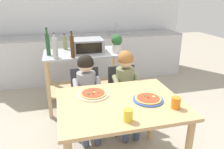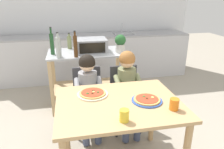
{
  "view_description": "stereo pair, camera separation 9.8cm",
  "coord_description": "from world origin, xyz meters",
  "px_view_note": "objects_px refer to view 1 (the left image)",
  "views": [
    {
      "loc": [
        -0.5,
        -1.65,
        1.66
      ],
      "look_at": [
        0.0,
        0.3,
        0.91
      ],
      "focal_mm": 34.51,
      "sensor_mm": 36.0,
      "label": 1
    },
    {
      "loc": [
        -0.4,
        -1.67,
        1.66
      ],
      "look_at": [
        0.0,
        0.3,
        0.91
      ],
      "focal_mm": 34.51,
      "sensor_mm": 36.0,
      "label": 2
    }
  ],
  "objects_px": {
    "kitchen_island_cart": "(84,70)",
    "bottle_dark_olive_oil": "(48,44)",
    "toaster_oven": "(87,46)",
    "dining_table": "(120,113)",
    "bottle_brown_beer": "(55,48)",
    "drinking_cup_orange": "(176,103)",
    "pizza_plate_cream": "(93,94)",
    "bottle_squat_spirits": "(65,43)",
    "potted_herb_plant": "(117,43)",
    "bottle_slim_sauce": "(72,46)",
    "dining_chair_left": "(86,96)",
    "child_in_olive_shirt": "(126,83)",
    "pizza_plate_blue_rimmed": "(148,99)",
    "dining_chair_right": "(123,93)",
    "child_in_grey_shirt": "(87,87)",
    "drinking_cup_yellow": "(128,115)"
  },
  "relations": [
    {
      "from": "toaster_oven",
      "to": "bottle_squat_spirits",
      "type": "bearing_deg",
      "value": 139.89
    },
    {
      "from": "kitchen_island_cart",
      "to": "pizza_plate_cream",
      "type": "height_order",
      "value": "kitchen_island_cart"
    },
    {
      "from": "child_in_grey_shirt",
      "to": "pizza_plate_cream",
      "type": "bearing_deg",
      "value": -90.0
    },
    {
      "from": "bottle_dark_olive_oil",
      "to": "dining_chair_right",
      "type": "height_order",
      "value": "bottle_dark_olive_oil"
    },
    {
      "from": "bottle_brown_beer",
      "to": "drinking_cup_orange",
      "type": "bearing_deg",
      "value": -55.77
    },
    {
      "from": "dining_chair_right",
      "to": "drinking_cup_orange",
      "type": "xyz_separation_m",
      "value": [
        0.17,
        -0.93,
        0.33
      ]
    },
    {
      "from": "pizza_plate_cream",
      "to": "toaster_oven",
      "type": "bearing_deg",
      "value": 84.07
    },
    {
      "from": "bottle_brown_beer",
      "to": "child_in_grey_shirt",
      "type": "distance_m",
      "value": 0.74
    },
    {
      "from": "pizza_plate_blue_rimmed",
      "to": "drinking_cup_orange",
      "type": "height_order",
      "value": "drinking_cup_orange"
    },
    {
      "from": "kitchen_island_cart",
      "to": "bottle_dark_olive_oil",
      "type": "distance_m",
      "value": 0.65
    },
    {
      "from": "bottle_squat_spirits",
      "to": "drinking_cup_orange",
      "type": "height_order",
      "value": "bottle_squat_spirits"
    },
    {
      "from": "pizza_plate_cream",
      "to": "drinking_cup_orange",
      "type": "relative_size",
      "value": 3.02
    },
    {
      "from": "toaster_oven",
      "to": "bottle_slim_sauce",
      "type": "relative_size",
      "value": 1.27
    },
    {
      "from": "toaster_oven",
      "to": "bottle_brown_beer",
      "type": "relative_size",
      "value": 1.31
    },
    {
      "from": "bottle_slim_sauce",
      "to": "potted_herb_plant",
      "type": "xyz_separation_m",
      "value": [
        0.64,
        0.1,
        -0.01
      ]
    },
    {
      "from": "bottle_brown_beer",
      "to": "drinking_cup_orange",
      "type": "relative_size",
      "value": 3.52
    },
    {
      "from": "bottle_dark_olive_oil",
      "to": "pizza_plate_cream",
      "type": "relative_size",
      "value": 1.3
    },
    {
      "from": "toaster_oven",
      "to": "dining_table",
      "type": "xyz_separation_m",
      "value": [
        0.08,
        -1.43,
        -0.31
      ]
    },
    {
      "from": "potted_herb_plant",
      "to": "dining_chair_left",
      "type": "distance_m",
      "value": 0.92
    },
    {
      "from": "bottle_squat_spirits",
      "to": "potted_herb_plant",
      "type": "bearing_deg",
      "value": -29.69
    },
    {
      "from": "bottle_brown_beer",
      "to": "drinking_cup_orange",
      "type": "xyz_separation_m",
      "value": [
        0.96,
        -1.41,
        -0.2
      ]
    },
    {
      "from": "bottle_squat_spirits",
      "to": "bottle_dark_olive_oil",
      "type": "relative_size",
      "value": 0.64
    },
    {
      "from": "bottle_squat_spirits",
      "to": "dining_chair_right",
      "type": "distance_m",
      "value": 1.27
    },
    {
      "from": "bottle_dark_olive_oil",
      "to": "drinking_cup_orange",
      "type": "bearing_deg",
      "value": -56.98
    },
    {
      "from": "bottle_squat_spirits",
      "to": "drinking_cup_yellow",
      "type": "relative_size",
      "value": 2.5
    },
    {
      "from": "dining_table",
      "to": "pizza_plate_cream",
      "type": "xyz_separation_m",
      "value": [
        -0.21,
        0.19,
        0.13
      ]
    },
    {
      "from": "kitchen_island_cart",
      "to": "bottle_squat_spirits",
      "type": "distance_m",
      "value": 0.52
    },
    {
      "from": "dining_table",
      "to": "dining_chair_left",
      "type": "distance_m",
      "value": 0.79
    },
    {
      "from": "bottle_slim_sauce",
      "to": "dining_chair_left",
      "type": "xyz_separation_m",
      "value": [
        0.1,
        -0.44,
        -0.53
      ]
    },
    {
      "from": "kitchen_island_cart",
      "to": "child_in_grey_shirt",
      "type": "relative_size",
      "value": 1.13
    },
    {
      "from": "bottle_squat_spirits",
      "to": "pizza_plate_blue_rimmed",
      "type": "height_order",
      "value": "bottle_squat_spirits"
    },
    {
      "from": "kitchen_island_cart",
      "to": "dining_chair_right",
      "type": "bearing_deg",
      "value": -61.47
    },
    {
      "from": "bottle_slim_sauce",
      "to": "drinking_cup_orange",
      "type": "bearing_deg",
      "value": -62.41
    },
    {
      "from": "pizza_plate_cream",
      "to": "bottle_slim_sauce",
      "type": "bearing_deg",
      "value": 95.97
    },
    {
      "from": "bottle_squat_spirits",
      "to": "dining_chair_right",
      "type": "height_order",
      "value": "bottle_squat_spirits"
    },
    {
      "from": "child_in_olive_shirt",
      "to": "dining_chair_left",
      "type": "bearing_deg",
      "value": 161.5
    },
    {
      "from": "pizza_plate_blue_rimmed",
      "to": "bottle_slim_sauce",
      "type": "bearing_deg",
      "value": 114.9
    },
    {
      "from": "child_in_olive_shirt",
      "to": "bottle_squat_spirits",
      "type": "bearing_deg",
      "value": 120.13
    },
    {
      "from": "toaster_oven",
      "to": "pizza_plate_cream",
      "type": "height_order",
      "value": "toaster_oven"
    },
    {
      "from": "child_in_grey_shirt",
      "to": "pizza_plate_cream",
      "type": "height_order",
      "value": "child_in_grey_shirt"
    },
    {
      "from": "pizza_plate_cream",
      "to": "drinking_cup_orange",
      "type": "bearing_deg",
      "value": -33.26
    },
    {
      "from": "drinking_cup_orange",
      "to": "dining_chair_right",
      "type": "bearing_deg",
      "value": 100.22
    },
    {
      "from": "bottle_brown_beer",
      "to": "dining_chair_left",
      "type": "relative_size",
      "value": 0.42
    },
    {
      "from": "potted_herb_plant",
      "to": "dining_chair_left",
      "type": "bearing_deg",
      "value": -134.58
    },
    {
      "from": "bottle_dark_olive_oil",
      "to": "drinking_cup_orange",
      "type": "height_order",
      "value": "bottle_dark_olive_oil"
    },
    {
      "from": "toaster_oven",
      "to": "dining_chair_left",
      "type": "height_order",
      "value": "toaster_oven"
    },
    {
      "from": "pizza_plate_cream",
      "to": "bottle_squat_spirits",
      "type": "bearing_deg",
      "value": 96.75
    },
    {
      "from": "bottle_dark_olive_oil",
      "to": "bottle_slim_sauce",
      "type": "xyz_separation_m",
      "value": [
        0.31,
        -0.21,
        -0.0
      ]
    },
    {
      "from": "kitchen_island_cart",
      "to": "pizza_plate_blue_rimmed",
      "type": "distance_m",
      "value": 1.54
    },
    {
      "from": "bottle_dark_olive_oil",
      "to": "child_in_olive_shirt",
      "type": "relative_size",
      "value": 0.37
    }
  ]
}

